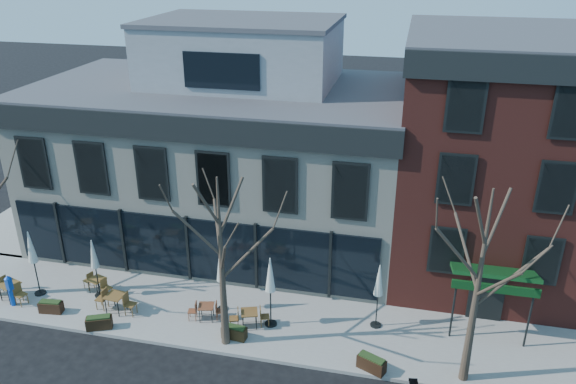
# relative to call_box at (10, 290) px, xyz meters

# --- Properties ---
(ground) EXTENTS (120.00, 120.00, 0.00)m
(ground) POSITION_rel_call_box_xyz_m (6.80, 3.57, -0.93)
(ground) COLOR black
(ground) RESTS_ON ground
(sidewalk_front) EXTENTS (33.50, 4.70, 0.15)m
(sidewalk_front) POSITION_rel_call_box_xyz_m (10.05, 1.42, -0.86)
(sidewalk_front) COLOR gray
(sidewalk_front) RESTS_ON ground
(sidewalk_side) EXTENTS (4.50, 12.00, 0.15)m
(sidewalk_side) POSITION_rel_call_box_xyz_m (-4.45, 9.57, -0.86)
(sidewalk_side) COLOR gray
(sidewalk_side) RESTS_ON ground
(corner_building) EXTENTS (18.39, 10.39, 11.10)m
(corner_building) POSITION_rel_call_box_xyz_m (6.87, 8.63, 3.79)
(corner_building) COLOR beige
(corner_building) RESTS_ON ground
(red_brick_building) EXTENTS (8.20, 11.78, 11.18)m
(red_brick_building) POSITION_rel_call_box_xyz_m (19.80, 8.55, 4.70)
(red_brick_building) COLOR maroon
(red_brick_building) RESTS_ON ground
(tree_mid) EXTENTS (3.50, 3.55, 7.04)m
(tree_mid) POSITION_rel_call_box_xyz_m (9.81, -0.34, 2.86)
(tree_mid) COLOR #382B21
(tree_mid) RESTS_ON sidewalk_front
(tree_right) EXTENTS (3.72, 3.77, 7.48)m
(tree_right) POSITION_rel_call_box_xyz_m (18.81, -0.34, 3.09)
(tree_right) COLOR #382B21
(tree_right) RESTS_ON sidewalk_front
(call_box) EXTENTS (0.30, 0.29, 1.48)m
(call_box) POSITION_rel_call_box_xyz_m (0.00, 0.00, 0.00)
(call_box) COLOR #0D3FAD
(call_box) RESTS_ON sidewalk_front
(cafe_set_0) EXTENTS (1.93, 1.03, 0.99)m
(cafe_set_0) POSITION_rel_call_box_xyz_m (-0.33, 0.35, -0.27)
(cafe_set_0) COLOR brown
(cafe_set_0) RESTS_ON sidewalk_front
(cafe_set_1) EXTENTS (1.66, 0.92, 0.85)m
(cafe_set_1) POSITION_rel_call_box_xyz_m (3.09, 1.70, -0.34)
(cafe_set_1) COLOR brown
(cafe_set_1) RESTS_ON sidewalk_front
(cafe_set_2) EXTENTS (1.91, 0.82, 0.99)m
(cafe_set_2) POSITION_rel_call_box_xyz_m (4.61, 0.58, -0.27)
(cafe_set_2) COLOR brown
(cafe_set_2) RESTS_ON sidewalk_front
(cafe_set_3) EXTENTS (1.60, 0.75, 0.82)m
(cafe_set_3) POSITION_rel_call_box_xyz_m (8.55, 0.91, -0.36)
(cafe_set_3) COLOR brown
(cafe_set_3) RESTS_ON sidewalk_front
(cafe_set_4) EXTENTS (1.72, 0.93, 0.88)m
(cafe_set_4) POSITION_rel_call_box_xyz_m (10.43, 0.84, -0.33)
(cafe_set_4) COLOR brown
(cafe_set_4) RESTS_ON sidewalk_front
(umbrella_0) EXTENTS (0.50, 0.50, 3.14)m
(umbrella_0) POSITION_rel_call_box_xyz_m (0.60, 1.02, 1.43)
(umbrella_0) COLOR black
(umbrella_0) RESTS_ON sidewalk_front
(umbrella_1) EXTENTS (0.45, 0.45, 2.82)m
(umbrella_1) POSITION_rel_call_box_xyz_m (3.29, 1.46, 1.20)
(umbrella_1) COLOR black
(umbrella_1) RESTS_ON sidewalk_front
(umbrella_2) EXTENTS (0.44, 0.44, 2.76)m
(umbrella_2) POSITION_rel_call_box_xyz_m (8.96, 1.71, 1.16)
(umbrella_2) COLOR black
(umbrella_2) RESTS_ON sidewalk_front
(umbrella_3) EXTENTS (0.50, 0.50, 3.16)m
(umbrella_3) POSITION_rel_call_box_xyz_m (11.25, 1.15, 1.44)
(umbrella_3) COLOR black
(umbrella_3) RESTS_ON sidewalk_front
(umbrella_4) EXTENTS (0.46, 0.46, 2.88)m
(umbrella_4) POSITION_rel_call_box_xyz_m (15.47, 2.04, 1.25)
(umbrella_4) COLOR black
(umbrella_4) RESTS_ON sidewalk_front
(planter_0) EXTENTS (1.02, 0.50, 0.55)m
(planter_0) POSITION_rel_call_box_xyz_m (1.92, -0.09, -0.51)
(planter_0) COLOR #311C10
(planter_0) RESTS_ON sidewalk_front
(planter_1) EXTENTS (1.10, 0.77, 0.57)m
(planter_1) POSITION_rel_call_box_xyz_m (4.50, -0.63, -0.50)
(planter_1) COLOR #301E10
(planter_1) RESTS_ON sidewalk_front
(planter_2) EXTENTS (1.03, 0.49, 0.55)m
(planter_2) POSITION_rel_call_box_xyz_m (10.05, 0.00, -0.51)
(planter_2) COLOR black
(planter_2) RESTS_ON sidewalk_front
(planter_3) EXTENTS (1.14, 0.82, 0.59)m
(planter_3) POSITION_rel_call_box_xyz_m (15.52, -0.63, -0.49)
(planter_3) COLOR black
(planter_3) RESTS_ON sidewalk_front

